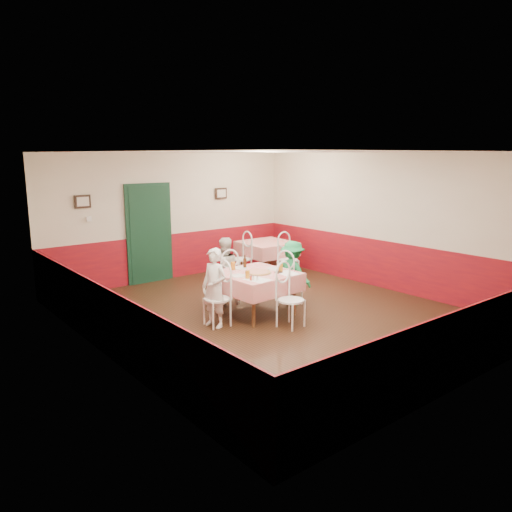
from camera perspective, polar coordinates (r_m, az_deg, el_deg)
floor at (r=8.81m, az=2.02°, el=-6.73°), size 7.00×7.00×0.00m
ceiling at (r=8.36m, az=2.16°, el=11.81°), size 7.00×7.00×0.00m
back_wall at (r=11.33m, az=-9.57°, el=4.50°), size 6.00×0.10×2.80m
front_wall at (r=6.30m, az=23.34°, el=-1.92°), size 6.00×0.10×2.80m
left_wall at (r=6.93m, az=-17.08°, el=-0.31°), size 0.10×7.00×2.80m
right_wall at (r=10.65m, az=14.45°, el=3.85°), size 0.10×7.00×2.80m
wainscot_back at (r=11.46m, az=-9.38°, el=0.02°), size 6.00×0.03×1.00m
wainscot_front at (r=6.56m, az=22.58°, el=-9.57°), size 6.00×0.03×1.00m
wainscot_left at (r=7.17m, az=-16.54°, el=-7.36°), size 0.03×7.00×1.00m
wainscot_right at (r=10.79m, az=14.16°, el=-0.89°), size 0.03×7.00×1.00m
door at (r=11.06m, az=-12.10°, el=2.40°), size 0.96×0.06×2.10m
picture_left at (r=10.42m, az=-19.21°, el=5.90°), size 0.32×0.03×0.26m
picture_right at (r=11.92m, az=-4.03°, el=7.15°), size 0.32×0.03×0.26m
thermostat at (r=10.49m, az=-18.57°, el=4.05°), size 0.10×0.03×0.10m
main_table at (r=8.71m, az=-0.00°, el=-4.35°), size 1.28×1.28×0.77m
second_table at (r=11.67m, az=1.26°, el=-0.24°), size 1.15×1.15×0.77m
chair_left at (r=8.17m, az=-4.48°, el=-4.92°), size 0.46×0.46×0.90m
chair_right at (r=9.26m, az=3.94°, el=-2.94°), size 0.52×0.52×0.90m
chair_far at (r=9.32m, az=-3.48°, el=-2.83°), size 0.47×0.47×0.90m
chair_near at (r=8.10m, az=4.01°, el=-5.07°), size 0.48×0.48×0.90m
chair_second_a at (r=11.20m, az=-1.69°, el=-0.35°), size 0.43×0.43×0.90m
chair_second_b at (r=11.10m, az=3.74°, el=-0.48°), size 0.43×0.43×0.90m
pizza at (r=8.55m, az=0.24°, el=-1.89°), size 0.45×0.45×0.03m
plate_left at (r=8.36m, az=-2.02°, el=-2.26°), size 0.26×0.26×0.01m
plate_right at (r=8.86m, az=2.10°, el=-1.46°), size 0.26×0.26×0.01m
plate_far at (r=8.91m, az=-1.79°, el=-1.39°), size 0.26×0.26×0.01m
glass_a at (r=8.18m, az=-0.98°, el=-2.15°), size 0.08×0.08×0.13m
glass_b at (r=8.67m, az=2.83°, el=-1.34°), size 0.08×0.08×0.14m
glass_c at (r=8.80m, az=-2.64°, el=-1.13°), size 0.08×0.08×0.14m
beer_bottle at (r=8.92m, az=-1.28°, el=-0.72°), size 0.06×0.06×0.21m
shaker_a at (r=8.05m, az=-0.29°, el=-2.51°), size 0.04×0.04×0.09m
shaker_b at (r=8.04m, az=0.15°, el=-2.53°), size 0.04×0.04×0.09m
shaker_c at (r=8.05m, az=-0.59°, el=-2.51°), size 0.04×0.04×0.09m
menu_left at (r=8.11m, az=0.17°, el=-2.72°), size 0.37×0.45×0.00m
menu_right at (r=8.58m, az=3.61°, el=-1.96°), size 0.36×0.44×0.00m
wallet at (r=8.59m, az=2.60°, el=-1.86°), size 0.11×0.10×0.02m
diner_left at (r=8.09m, az=-4.78°, el=-3.64°), size 0.43×0.54×1.30m
diner_far at (r=9.31m, az=-3.68°, el=-1.70°), size 0.69×0.58×1.26m
diner_right at (r=9.25m, az=4.17°, el=-1.97°), size 0.58×0.85×1.21m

